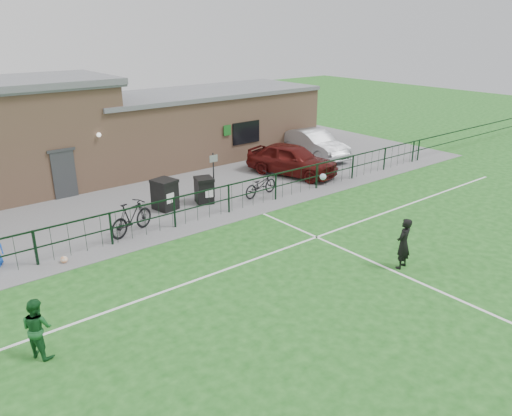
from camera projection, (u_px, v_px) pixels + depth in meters
ground at (368, 301)px, 13.87m from camera, size 90.00×90.00×0.00m
paving_strip at (144, 185)px, 23.73m from camera, size 34.00×13.00×0.02m
pitch_line_touch at (211, 220)px, 19.57m from camera, size 28.00×0.10×0.01m
pitch_line_mid at (275, 252)px, 16.79m from camera, size 28.00×0.10×0.01m
pitch_line_perp at (411, 279)px, 15.04m from camera, size 0.10×16.00×0.01m
perimeter_fence at (208, 204)px, 19.50m from camera, size 28.00×0.10×1.20m
wheelie_bin_left at (165, 195)px, 20.44m from camera, size 0.95×1.03×1.18m
wheelie_bin_right at (204, 191)px, 21.21m from camera, size 0.87×0.93×1.02m
sign_post at (214, 175)px, 21.68m from camera, size 0.07×0.07×2.00m
car_maroon at (292, 159)px, 25.02m from camera, size 3.20×5.02×1.59m
car_silver at (314, 144)px, 28.34m from camera, size 2.11×4.83×1.54m
bicycle_d at (132, 218)px, 18.04m from camera, size 2.12×1.27×1.23m
bicycle_e at (261, 185)px, 22.05m from camera, size 2.00×0.96×1.01m
goalkeeper_kick at (401, 242)px, 15.50m from camera, size 1.01×3.35×2.49m
outfield_player at (37, 328)px, 11.34m from camera, size 0.81×0.89×1.47m
ball_ground at (64, 260)px, 16.00m from camera, size 0.23×0.23×0.23m
clubhouse at (97, 131)px, 24.63m from camera, size 24.25×5.40×4.96m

